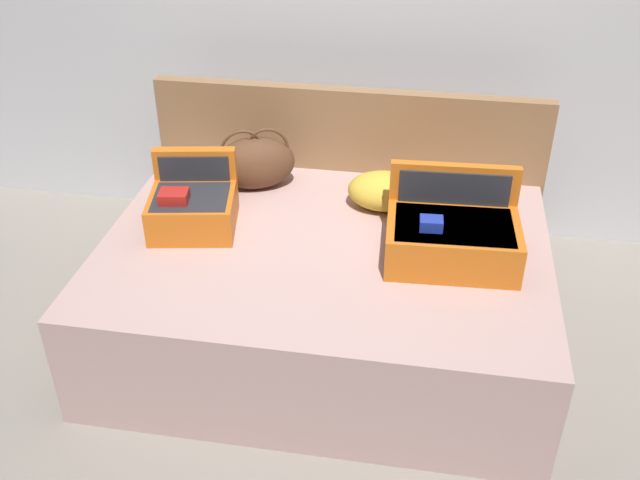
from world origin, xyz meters
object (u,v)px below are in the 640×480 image
object	(u,v)px
hard_case_medium	(193,205)
pillow_near_headboard	(384,191)
bed	(324,294)
duffel_bag	(255,162)
hard_case_large	(452,235)

from	to	relation	value
hard_case_medium	pillow_near_headboard	world-z (taller)	hard_case_medium
hard_case_medium	bed	bearing A→B (deg)	-16.27
duffel_bag	pillow_near_headboard	world-z (taller)	duffel_bag
hard_case_large	duffel_bag	bearing A→B (deg)	150.75
hard_case_medium	duffel_bag	size ratio (longest dim) A/B	0.99
bed	hard_case_large	size ratio (longest dim) A/B	3.44
hard_case_large	pillow_near_headboard	bearing A→B (deg)	127.02
duffel_bag	bed	bearing A→B (deg)	-48.20
hard_case_medium	hard_case_large	bearing A→B (deg)	-13.82
pillow_near_headboard	duffel_bag	bearing A→B (deg)	171.56
bed	pillow_near_headboard	bearing A→B (deg)	58.89
hard_case_medium	pillow_near_headboard	xyz separation A→B (m)	(0.89, 0.33, -0.02)
hard_case_medium	pillow_near_headboard	distance (m)	0.95
bed	hard_case_medium	bearing A→B (deg)	174.07
duffel_bag	hard_case_large	bearing A→B (deg)	-26.28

